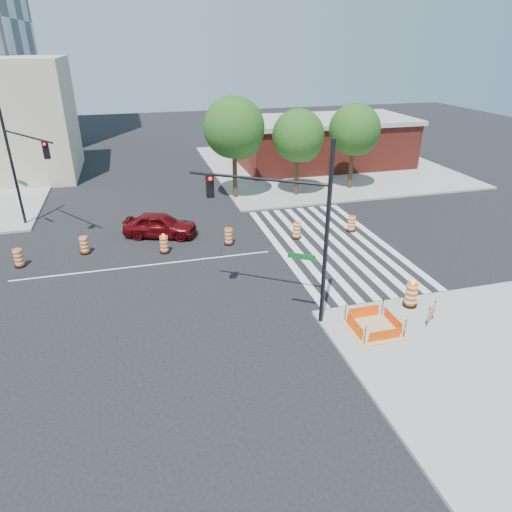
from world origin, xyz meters
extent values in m
plane|color=black|center=(0.00, 0.00, 0.00)|extent=(120.00, 120.00, 0.00)
cube|color=gray|center=(18.00, 18.00, 0.07)|extent=(22.00, 22.00, 0.15)
cube|color=silver|center=(7.80, 0.00, 0.01)|extent=(0.45, 13.50, 0.01)
cube|color=silver|center=(8.70, 0.00, 0.01)|extent=(0.45, 13.50, 0.01)
cube|color=silver|center=(9.60, 0.00, 0.01)|extent=(0.45, 13.50, 0.01)
cube|color=silver|center=(10.50, 0.00, 0.01)|extent=(0.45, 13.50, 0.01)
cube|color=silver|center=(11.40, 0.00, 0.01)|extent=(0.45, 13.50, 0.01)
cube|color=silver|center=(12.30, 0.00, 0.01)|extent=(0.45, 13.50, 0.01)
cube|color=silver|center=(13.20, 0.00, 0.01)|extent=(0.45, 13.50, 0.01)
cube|color=silver|center=(14.10, 0.00, 0.01)|extent=(0.45, 13.50, 0.01)
cube|color=silver|center=(0.00, 0.00, 0.01)|extent=(14.00, 0.12, 0.01)
cube|color=tan|center=(9.00, -9.00, 0.17)|extent=(2.20, 2.20, 0.05)
cube|color=#FF4A05|center=(9.00, -9.90, 0.43)|extent=(1.44, 0.02, 0.55)
cube|color=#FF4A05|center=(9.00, -8.10, 0.43)|extent=(1.44, 0.02, 0.55)
cube|color=#FF4A05|center=(8.10, -9.00, 0.43)|extent=(0.02, 1.44, 0.55)
cube|color=#FF4A05|center=(9.90, -9.00, 0.43)|extent=(0.02, 1.44, 0.55)
cylinder|color=black|center=(8.10, -9.90, 0.60)|extent=(0.04, 0.04, 0.90)
cylinder|color=black|center=(9.90, -9.90, 0.60)|extent=(0.04, 0.04, 0.90)
cylinder|color=black|center=(8.10, -8.10, 0.60)|extent=(0.04, 0.04, 0.90)
cylinder|color=black|center=(9.90, -8.10, 0.60)|extent=(0.04, 0.04, 0.90)
cube|color=maroon|center=(18.00, 18.00, 2.10)|extent=(16.00, 8.00, 4.20)
cube|color=gray|center=(18.00, 18.00, 4.40)|extent=(16.50, 8.50, 0.40)
imported|color=#55070B|center=(1.10, 4.02, 0.77)|extent=(4.88, 3.24, 1.54)
cylinder|color=black|center=(7.09, -7.82, 4.09)|extent=(0.18, 0.18, 7.88)
cylinder|color=black|center=(4.63, -6.18, 6.25)|extent=(4.98, 3.38, 0.12)
cube|color=black|center=(2.91, -5.03, 5.76)|extent=(0.32, 0.28, 0.98)
sphere|color=#FF0C0C|center=(2.91, -5.21, 6.11)|extent=(0.18, 0.18, 0.18)
cube|color=#0C591E|center=(6.27, -7.27, 3.10)|extent=(1.00, 0.69, 0.25)
cylinder|color=black|center=(-7.54, 8.37, 4.07)|extent=(0.18, 0.18, 7.85)
cylinder|color=black|center=(-5.86, 5.95, 6.23)|extent=(3.45, 4.90, 0.12)
cube|color=black|center=(-4.69, 4.26, 5.74)|extent=(0.31, 0.27, 0.98)
sphere|color=#FF0C0C|center=(-4.69, 4.08, 6.08)|extent=(0.18, 0.18, 0.18)
cube|color=#0C591E|center=(-6.98, 7.56, 3.09)|extent=(0.70, 0.99, 0.25)
cylinder|color=black|center=(11.54, -7.73, 0.20)|extent=(0.66, 0.66, 0.11)
cylinder|color=#F54F05|center=(11.54, -7.73, 0.75)|extent=(0.53, 0.53, 1.04)
sphere|color=#FF990C|center=(11.54, -7.73, 1.36)|extent=(0.18, 0.18, 0.18)
cube|color=#F54F05|center=(11.60, -9.19, 0.81)|extent=(0.67, 0.51, 0.27)
cube|color=#F54F05|center=(11.60, -9.19, 0.51)|extent=(0.67, 0.51, 0.21)
cylinder|color=black|center=(11.31, -9.41, 0.62)|extent=(0.04, 0.04, 0.95)
cylinder|color=black|center=(11.89, -8.98, 0.62)|extent=(0.04, 0.04, 0.95)
cylinder|color=#382314|center=(7.34, 10.24, 2.41)|extent=(0.35, 0.35, 4.83)
sphere|color=#1C4A15|center=(7.34, 10.24, 5.43)|extent=(4.53, 4.53, 4.53)
sphere|color=#1C4A15|center=(7.90, 10.57, 4.68)|extent=(3.32, 3.32, 3.32)
sphere|color=#1C4A15|center=(6.90, 10.02, 4.98)|extent=(3.02, 3.02, 3.02)
cylinder|color=#382314|center=(12.16, 9.61, 2.11)|extent=(0.34, 0.34, 4.21)
sphere|color=#1C4A15|center=(12.16, 9.61, 4.74)|extent=(3.95, 3.95, 3.95)
sphere|color=#1C4A15|center=(12.69, 9.93, 4.08)|extent=(2.90, 2.90, 2.90)
sphere|color=#1C4A15|center=(11.73, 9.40, 4.35)|extent=(2.63, 2.63, 2.63)
cylinder|color=#382314|center=(17.07, 10.17, 2.16)|extent=(0.35, 0.35, 4.33)
sphere|color=#1C4A15|center=(17.07, 10.17, 4.87)|extent=(4.06, 4.06, 4.06)
sphere|color=#1C4A15|center=(17.62, 10.50, 4.19)|extent=(2.98, 2.98, 2.98)
sphere|color=#1C4A15|center=(16.64, 9.95, 4.46)|extent=(2.71, 2.71, 2.71)
cylinder|color=black|center=(-6.70, 1.69, 0.05)|extent=(0.60, 0.60, 0.10)
cylinder|color=#F54F05|center=(-6.70, 1.69, 0.55)|extent=(0.48, 0.48, 0.95)
cylinder|color=black|center=(-3.35, 2.57, 0.05)|extent=(0.60, 0.60, 0.10)
cylinder|color=#F54F05|center=(-3.35, 2.57, 0.55)|extent=(0.48, 0.48, 0.95)
cylinder|color=black|center=(1.12, 1.47, 0.05)|extent=(0.60, 0.60, 0.10)
cylinder|color=#F54F05|center=(1.12, 1.47, 0.55)|extent=(0.48, 0.48, 0.95)
sphere|color=#FF990C|center=(1.12, 1.47, 1.10)|extent=(0.16, 0.16, 0.16)
cylinder|color=black|center=(5.00, 1.66, 0.05)|extent=(0.60, 0.60, 0.10)
cylinder|color=#F54F05|center=(5.00, 1.66, 0.55)|extent=(0.48, 0.48, 0.95)
cylinder|color=black|center=(9.29, 1.48, 0.05)|extent=(0.60, 0.60, 0.10)
cylinder|color=#F54F05|center=(9.29, 1.48, 0.55)|extent=(0.48, 0.48, 0.95)
cylinder|color=black|center=(13.11, 1.65, 0.05)|extent=(0.60, 0.60, 0.10)
cylinder|color=#F54F05|center=(13.11, 1.65, 0.55)|extent=(0.48, 0.48, 0.95)
camera|label=1|loc=(-0.03, -23.32, 11.25)|focal=32.00mm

